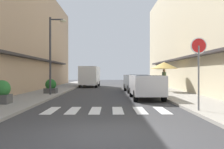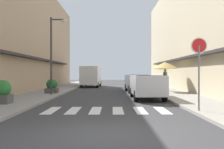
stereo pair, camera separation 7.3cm
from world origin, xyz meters
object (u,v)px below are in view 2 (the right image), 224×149
(delivery_van, at_px, (90,75))
(round_street_sign, at_px, (198,55))
(planter_corner, at_px, (1,92))
(planter_midblock, at_px, (51,87))
(street_lamp, at_px, (53,47))
(pedestrian_walking_near, at_px, (164,79))
(parked_car_near, at_px, (146,84))
(cafe_umbrella, at_px, (164,65))
(parked_car_mid, at_px, (136,81))

(delivery_van, xyz_separation_m, round_street_sign, (5.87, -19.69, 0.93))
(delivery_van, height_order, round_street_sign, round_street_sign)
(planter_corner, height_order, planter_midblock, planter_corner)
(street_lamp, xyz_separation_m, pedestrian_walking_near, (8.45, 3.52, -2.30))
(street_lamp, xyz_separation_m, planter_midblock, (-0.46, 1.29, -2.78))
(pedestrian_walking_near, bearing_deg, round_street_sign, 127.17)
(planter_corner, relative_size, planter_midblock, 1.10)
(round_street_sign, distance_m, street_lamp, 10.68)
(parked_car_near, height_order, planter_corner, parked_car_near)
(round_street_sign, xyz_separation_m, cafe_umbrella, (0.90, 10.74, -0.11))
(street_lamp, relative_size, pedestrian_walking_near, 2.95)
(parked_car_near, bearing_deg, cafe_umbrella, 67.09)
(parked_car_near, bearing_deg, street_lamp, 161.53)
(parked_car_mid, distance_m, street_lamp, 7.61)
(parked_car_near, relative_size, cafe_umbrella, 1.83)
(delivery_van, relative_size, planter_corner, 4.79)
(parked_car_near, xyz_separation_m, round_street_sign, (1.32, -5.50, 1.42))
(cafe_umbrella, relative_size, pedestrian_walking_near, 1.32)
(delivery_van, bearing_deg, round_street_sign, -73.39)
(parked_car_near, height_order, planter_midblock, parked_car_near)
(round_street_sign, distance_m, planter_corner, 9.22)
(parked_car_near, distance_m, parked_car_mid, 5.79)
(street_lamp, bearing_deg, pedestrian_walking_near, 22.63)
(street_lamp, relative_size, planter_midblock, 5.13)
(street_lamp, height_order, pedestrian_walking_near, street_lamp)
(parked_car_mid, distance_m, pedestrian_walking_near, 2.31)
(planter_corner, bearing_deg, planter_midblock, 82.60)
(parked_car_near, relative_size, planter_midblock, 4.22)
(street_lamp, relative_size, cafe_umbrella, 2.23)
(round_street_sign, bearing_deg, street_lamp, 134.68)
(round_street_sign, xyz_separation_m, planter_corner, (-8.78, 2.31, -1.65))
(parked_car_near, bearing_deg, parked_car_mid, 90.00)
(parked_car_mid, xyz_separation_m, planter_corner, (-7.46, -8.99, -0.24))
(parked_car_mid, height_order, pedestrian_walking_near, pedestrian_walking_near)
(street_lamp, bearing_deg, planter_corner, -103.95)
(round_street_sign, distance_m, cafe_umbrella, 10.78)
(street_lamp, height_order, planter_midblock, street_lamp)
(parked_car_mid, distance_m, planter_midblock, 7.06)
(street_lamp, bearing_deg, parked_car_near, -18.47)
(parked_car_near, distance_m, round_street_sign, 5.83)
(round_street_sign, xyz_separation_m, pedestrian_walking_near, (0.97, 11.08, -1.26))
(cafe_umbrella, bearing_deg, planter_midblock, -167.91)
(round_street_sign, xyz_separation_m, street_lamp, (-7.47, 7.56, 1.04))
(street_lamp, xyz_separation_m, cafe_umbrella, (8.37, 3.18, -1.16))
(round_street_sign, height_order, pedestrian_walking_near, round_street_sign)
(round_street_sign, relative_size, planter_corner, 2.54)
(parked_car_mid, height_order, street_lamp, street_lamp)
(delivery_van, bearing_deg, planter_midblock, -100.72)
(parked_car_near, relative_size, planter_corner, 3.85)
(delivery_van, distance_m, planter_corner, 17.64)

